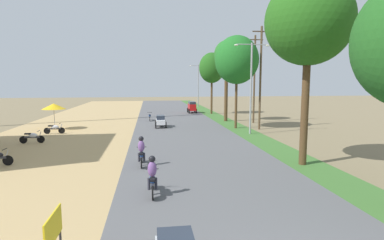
% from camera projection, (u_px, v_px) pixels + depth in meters
% --- Properties ---
extents(parked_motorbike_third, '(1.80, 0.54, 0.94)m').
position_uv_depth(parked_motorbike_third, '(32.00, 137.00, 23.21)').
color(parked_motorbike_third, black).
rests_on(parked_motorbike_third, dirt_shoulder).
extents(parked_motorbike_fourth, '(1.80, 0.54, 0.94)m').
position_uv_depth(parked_motorbike_fourth, '(55.00, 128.00, 27.40)').
color(parked_motorbike_fourth, black).
rests_on(parked_motorbike_fourth, dirt_shoulder).
extents(street_signboard, '(0.06, 1.30, 1.50)m').
position_uv_depth(street_signboard, '(53.00, 232.00, 7.38)').
color(street_signboard, '#262628').
rests_on(street_signboard, dirt_shoulder).
extents(vendor_umbrella, '(2.20, 2.20, 2.52)m').
position_uv_depth(vendor_umbrella, '(54.00, 106.00, 29.69)').
color(vendor_umbrella, '#99999E').
rests_on(vendor_umbrella, dirt_shoulder).
extents(median_tree_second, '(4.63, 4.63, 10.14)m').
position_uv_depth(median_tree_second, '(309.00, 22.00, 16.38)').
color(median_tree_second, '#4C351E').
rests_on(median_tree_second, median_strip).
extents(median_tree_third, '(4.27, 4.27, 9.06)m').
position_uv_depth(median_tree_third, '(237.00, 60.00, 30.02)').
color(median_tree_third, '#4C351E').
rests_on(median_tree_third, median_strip).
extents(median_tree_fourth, '(2.91, 2.91, 9.32)m').
position_uv_depth(median_tree_fourth, '(227.00, 57.00, 35.39)').
color(median_tree_fourth, '#4C351E').
rests_on(median_tree_fourth, median_strip).
extents(median_tree_fifth, '(3.62, 3.62, 8.70)m').
position_uv_depth(median_tree_fifth, '(212.00, 68.00, 43.77)').
color(median_tree_fifth, '#4C351E').
rests_on(median_tree_fifth, median_strip).
extents(streetlamp_near, '(3.16, 0.20, 7.93)m').
position_uv_depth(streetlamp_near, '(251.00, 82.00, 26.87)').
color(streetlamp_near, gray).
rests_on(streetlamp_near, median_strip).
extents(streetlamp_mid, '(3.16, 0.20, 7.64)m').
position_uv_depth(streetlamp_mid, '(198.00, 83.00, 55.97)').
color(streetlamp_mid, gray).
rests_on(streetlamp_mid, median_strip).
extents(utility_pole_near, '(1.80, 0.20, 9.77)m').
position_uv_depth(utility_pole_near, '(254.00, 78.00, 34.57)').
color(utility_pole_near, brown).
rests_on(utility_pole_near, ground).
extents(utility_pole_far, '(1.80, 0.20, 9.89)m').
position_uv_depth(utility_pole_far, '(260.00, 77.00, 29.77)').
color(utility_pole_far, brown).
rests_on(utility_pole_far, ground).
extents(car_sedan_white, '(1.10, 2.26, 1.19)m').
position_uv_depth(car_sedan_white, '(161.00, 121.00, 31.30)').
color(car_sedan_white, silver).
rests_on(car_sedan_white, road_strip).
extents(car_van_red, '(1.19, 2.41, 1.67)m').
position_uv_depth(car_van_red, '(192.00, 107.00, 45.46)').
color(car_van_red, red).
rests_on(car_van_red, road_strip).
extents(motorbike_foreground_rider, '(0.54, 1.80, 1.66)m').
position_uv_depth(motorbike_foreground_rider, '(152.00, 176.00, 12.51)').
color(motorbike_foreground_rider, black).
rests_on(motorbike_foreground_rider, road_strip).
extents(motorbike_ahead_second, '(0.54, 1.80, 1.66)m').
position_uv_depth(motorbike_ahead_second, '(141.00, 152.00, 16.89)').
color(motorbike_ahead_second, black).
rests_on(motorbike_ahead_second, road_strip).
extents(motorbike_ahead_third, '(0.54, 1.80, 0.94)m').
position_uv_depth(motorbike_ahead_third, '(150.00, 116.00, 36.53)').
color(motorbike_ahead_third, black).
rests_on(motorbike_ahead_third, road_strip).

